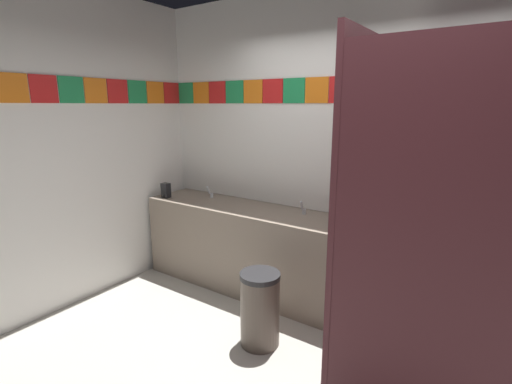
% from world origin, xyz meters
% --- Properties ---
extents(wall_back, '(4.44, 0.09, 2.88)m').
position_xyz_m(wall_back, '(0.00, 1.46, 1.44)').
color(wall_back, white).
rests_on(wall_back, ground_plane).
extents(wall_side, '(0.09, 2.84, 2.88)m').
position_xyz_m(wall_side, '(-2.26, 0.00, 1.44)').
color(wall_side, white).
rests_on(wall_side, ground_plane).
extents(vanity_counter, '(2.27, 0.58, 0.85)m').
position_xyz_m(vanity_counter, '(-1.04, 1.13, 0.44)').
color(vanity_counter, gray).
rests_on(vanity_counter, ground_plane).
extents(faucet_left, '(0.04, 0.10, 0.14)m').
position_xyz_m(faucet_left, '(-1.60, 1.22, 0.91)').
color(faucet_left, silver).
rests_on(faucet_left, vanity_counter).
extents(faucet_right, '(0.04, 0.10, 0.14)m').
position_xyz_m(faucet_right, '(-0.47, 1.22, 0.91)').
color(faucet_right, silver).
rests_on(faucet_right, vanity_counter).
extents(soap_dispenser, '(0.09, 0.09, 0.16)m').
position_xyz_m(soap_dispenser, '(-2.02, 0.96, 0.93)').
color(soap_dispenser, black).
rests_on(soap_dispenser, vanity_counter).
extents(stall_divider, '(0.92, 1.43, 2.25)m').
position_xyz_m(stall_divider, '(0.49, 0.45, 1.12)').
color(stall_divider, '#471E23').
rests_on(stall_divider, ground_plane).
extents(toilet, '(0.39, 0.49, 0.74)m').
position_xyz_m(toilet, '(0.78, 1.03, 0.30)').
color(toilet, white).
rests_on(toilet, ground_plane).
extents(trash_bin, '(0.31, 0.31, 0.60)m').
position_xyz_m(trash_bin, '(-0.41, 0.41, 0.30)').
color(trash_bin, brown).
rests_on(trash_bin, ground_plane).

